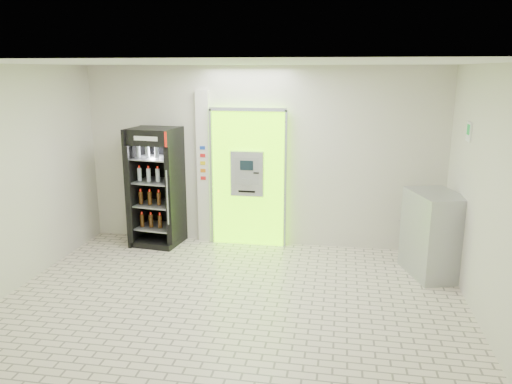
# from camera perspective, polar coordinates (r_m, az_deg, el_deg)

# --- Properties ---
(ground) EXTENTS (6.00, 6.00, 0.00)m
(ground) POSITION_cam_1_polar(r_m,az_deg,el_deg) (6.48, -3.09, -13.06)
(ground) COLOR beige
(ground) RESTS_ON ground
(room_shell) EXTENTS (6.00, 6.00, 6.00)m
(room_shell) POSITION_cam_1_polar(r_m,az_deg,el_deg) (5.88, -3.32, 3.16)
(room_shell) COLOR beige
(room_shell) RESTS_ON ground
(atm_assembly) EXTENTS (1.30, 0.24, 2.33)m
(atm_assembly) POSITION_cam_1_polar(r_m,az_deg,el_deg) (8.37, -0.87, 1.71)
(atm_assembly) COLOR #78F700
(atm_assembly) RESTS_ON ground
(pillar) EXTENTS (0.22, 0.11, 2.60)m
(pillar) POSITION_cam_1_polar(r_m,az_deg,el_deg) (8.55, -5.98, 2.79)
(pillar) COLOR silver
(pillar) RESTS_ON ground
(beverage_cooler) EXTENTS (0.83, 0.77, 2.00)m
(beverage_cooler) POSITION_cam_1_polar(r_m,az_deg,el_deg) (8.60, -11.31, 0.32)
(beverage_cooler) COLOR black
(beverage_cooler) RESTS_ON ground
(steel_cabinet) EXTENTS (0.88, 1.06, 1.23)m
(steel_cabinet) POSITION_cam_1_polar(r_m,az_deg,el_deg) (7.66, 19.63, -4.58)
(steel_cabinet) COLOR #9EA0A5
(steel_cabinet) RESTS_ON ground
(exit_sign) EXTENTS (0.02, 0.22, 0.26)m
(exit_sign) POSITION_cam_1_polar(r_m,az_deg,el_deg) (7.27, 23.16, 6.36)
(exit_sign) COLOR white
(exit_sign) RESTS_ON room_shell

